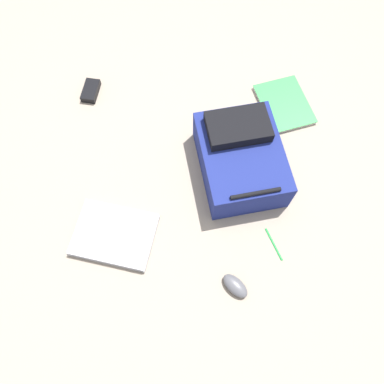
# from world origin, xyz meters

# --- Properties ---
(ground_plane) EXTENTS (3.63, 3.63, 0.00)m
(ground_plane) POSITION_xyz_m (0.00, 0.00, 0.00)
(ground_plane) COLOR gray
(backpack) EXTENTS (0.38, 0.46, 0.21)m
(backpack) POSITION_xyz_m (-0.17, -0.10, 0.09)
(backpack) COLOR navy
(backpack) RESTS_ON ground_plane
(laptop) EXTENTS (0.35, 0.30, 0.03)m
(laptop) POSITION_xyz_m (0.34, 0.20, 0.02)
(laptop) COLOR #929296
(laptop) RESTS_ON ground_plane
(book_blue) EXTENTS (0.28, 0.32, 0.02)m
(book_blue) POSITION_xyz_m (-0.40, -0.42, 0.01)
(book_blue) COLOR silver
(book_blue) RESTS_ON ground_plane
(computer_mouse) EXTENTS (0.12, 0.12, 0.04)m
(computer_mouse) POSITION_xyz_m (-0.13, 0.40, 0.02)
(computer_mouse) COLOR #4C4C51
(computer_mouse) RESTS_ON ground_plane
(power_brick) EXTENTS (0.08, 0.13, 0.03)m
(power_brick) POSITION_xyz_m (0.50, -0.50, 0.02)
(power_brick) COLOR black
(power_brick) RESTS_ON ground_plane
(pen_black) EXTENTS (0.06, 0.13, 0.01)m
(pen_black) POSITION_xyz_m (-0.29, 0.24, 0.00)
(pen_black) COLOR #198C33
(pen_black) RESTS_ON ground_plane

